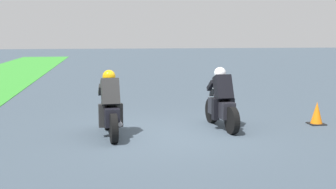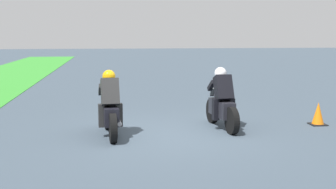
% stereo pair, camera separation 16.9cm
% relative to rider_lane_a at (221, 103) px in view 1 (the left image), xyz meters
% --- Properties ---
extents(ground_plane, '(120.00, 120.00, 0.00)m').
position_rel_rider_lane_a_xyz_m(ground_plane, '(-0.49, 1.38, -0.62)').
color(ground_plane, '#3B4956').
extents(rider_lane_a, '(2.04, 0.56, 1.51)m').
position_rel_rider_lane_a_xyz_m(rider_lane_a, '(0.00, 0.00, 0.00)').
color(rider_lane_a, black).
rests_on(rider_lane_a, ground_plane).
extents(rider_lane_b, '(2.04, 0.55, 1.51)m').
position_rel_rider_lane_a_xyz_m(rider_lane_b, '(-0.45, 2.74, 0.00)').
color(rider_lane_b, black).
rests_on(rider_lane_b, ground_plane).
extents(traffic_cone, '(0.40, 0.40, 0.59)m').
position_rel_rider_lane_a_xyz_m(traffic_cone, '(0.06, -2.56, -0.35)').
color(traffic_cone, black).
rests_on(traffic_cone, ground_plane).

